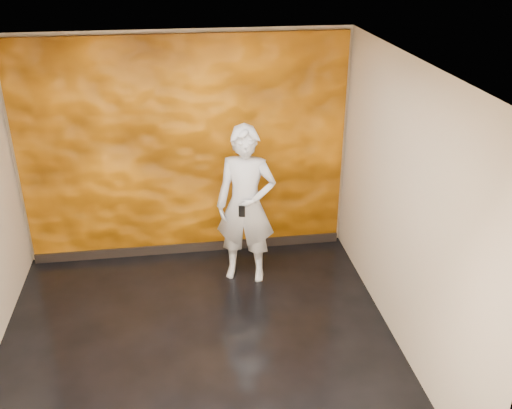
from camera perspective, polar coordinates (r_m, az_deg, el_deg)
name	(u,v)px	position (r m, az deg, el deg)	size (l,w,h in m)	color
room	(193,225)	(5.15, -6.35, -2.07)	(4.02, 4.02, 2.81)	black
feature_wall	(185,151)	(6.95, -7.08, 5.33)	(3.90, 0.06, 2.75)	orange
baseboard	(191,247)	(7.48, -6.53, -4.29)	(3.90, 0.04, 0.12)	black
man	(246,205)	(6.51, -1.02, -0.10)	(0.69, 0.45, 1.89)	#A0A7B0
phone	(242,211)	(6.25, -1.42, -0.70)	(0.07, 0.01, 0.13)	black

